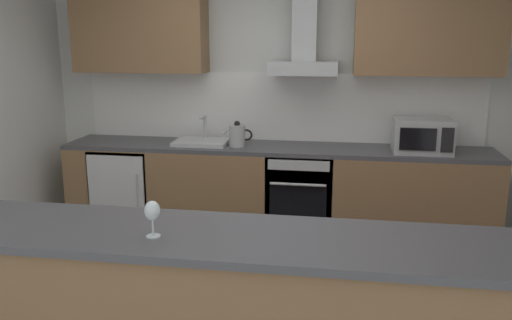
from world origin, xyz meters
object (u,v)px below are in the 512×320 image
Objects in this scene: sink at (202,141)px; wine_glass at (152,212)px; microwave at (422,136)px; oven at (300,193)px; kettle at (237,135)px; range_hood at (304,49)px; refrigerator at (128,189)px.

sink reaches higher than wine_glass.
oven is at bearing 178.49° from microwave.
range_hood reaches higher than kettle.
kettle is 0.40× the size of range_hood.
refrigerator is at bearing -179.91° from oven.
oven is 1.60× the size of microwave.
range_hood is at bearing 15.37° from kettle.
wine_glass is at bearing -101.26° from oven.
wine_glass is (0.09, -2.49, 0.09)m from kettle.
microwave is 2.94m from wine_glass.
wine_glass is (-0.50, -2.65, -0.70)m from range_hood.
kettle is 1.62× the size of wine_glass.
refrigerator is 4.78× the size of wine_glass.
oven is 0.94× the size of refrigerator.
wine_glass is (0.44, -2.53, 0.16)m from sink.
sink reaches higher than refrigerator.
refrigerator is at bearing 179.48° from microwave.
microwave reaches higher than oven.
range_hood is at bearing 171.55° from microwave.
kettle is at bearing -7.25° from sink.
sink reaches higher than oven.
microwave is 1.65m from kettle.
oven is 2.77× the size of kettle.
wine_glass is at bearing -100.72° from range_hood.
range_hood reaches higher than microwave.
microwave is at bearing -8.45° from range_hood.
refrigerator is 2.19m from range_hood.
microwave reaches higher than sink.
wine_glass reaches higher than oven.
oven is at bearing -90.00° from range_hood.
sink is at bearing 172.75° from kettle.
wine_glass reaches higher than refrigerator.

